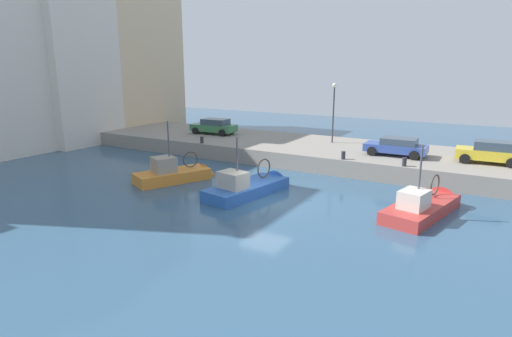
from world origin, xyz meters
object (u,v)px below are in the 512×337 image
mooring_bollard_north (202,140)px  mooring_bollard_mid (343,155)px  parked_car_blue (397,146)px  parked_car_green (214,126)px  quay_streetlamp (334,103)px  fishing_boat_orange (178,178)px  fishing_boat_blue (251,191)px  fishing_boat_red (424,211)px  mooring_bollard_south (404,162)px  parked_car_yellow (489,152)px

mooring_bollard_north → mooring_bollard_mid: bearing=-90.0°
parked_car_blue → parked_car_green: parked_car_green is taller
parked_car_blue → quay_streetlamp: (2.63, 5.71, 2.59)m
fishing_boat_orange → mooring_bollard_north: fishing_boat_orange is taller
fishing_boat_orange → quay_streetlamp: size_ratio=1.21×
fishing_boat_blue → mooring_bollard_north: fishing_boat_blue is taller
fishing_boat_red → mooring_bollard_mid: bearing=50.6°
fishing_boat_red → mooring_bollard_south: size_ratio=12.14×
mooring_bollard_north → fishing_boat_red: bearing=-105.4°
fishing_boat_red → parked_car_blue: bearing=22.0°
fishing_boat_blue → parked_car_blue: size_ratio=1.58×
fishing_boat_red → quay_streetlamp: quay_streetlamp is taller
fishing_boat_red → mooring_bollard_mid: size_ratio=12.14×
fishing_boat_orange → mooring_bollard_mid: (6.55, -9.07, 1.32)m
quay_streetlamp → fishing_boat_blue: bearing=177.3°
fishing_boat_blue → fishing_boat_orange: 5.64m
parked_car_yellow → fishing_boat_orange: bearing=119.9°
parked_car_yellow → mooring_bollard_north: parked_car_yellow is taller
parked_car_yellow → fishing_boat_red: bearing=163.7°
fishing_boat_blue → mooring_bollard_south: 9.97m
fishing_boat_blue → quay_streetlamp: (12.15, -0.57, 4.33)m
parked_car_green → parked_car_yellow: 22.49m
fishing_boat_blue → fishing_boat_red: fishing_boat_red is taller
parked_car_green → quay_streetlamp: bearing=-83.4°
mooring_bollard_south → parked_car_blue: bearing=21.0°
parked_car_yellow → mooring_bollard_mid: parked_car_yellow is taller
parked_car_yellow → parked_car_green: bearing=88.0°
fishing_boat_orange → parked_car_blue: fishing_boat_orange is taller
fishing_boat_orange → mooring_bollard_south: (6.55, -13.07, 1.32)m
fishing_boat_blue → parked_car_yellow: 15.79m
fishing_boat_red → parked_car_blue: 8.81m
fishing_boat_red → parked_car_green: (9.35, 19.97, 1.81)m
parked_car_blue → parked_car_yellow: size_ratio=1.07×
mooring_bollard_north → quay_streetlamp: size_ratio=0.11×
fishing_boat_blue → quay_streetlamp: bearing=-2.7°
fishing_boat_red → mooring_bollard_south: fishing_boat_red is taller
quay_streetlamp → fishing_boat_orange: bearing=153.0°
fishing_boat_blue → quay_streetlamp: 12.91m
mooring_bollard_mid → fishing_boat_orange: bearing=125.8°
parked_car_blue → mooring_bollard_south: 3.26m
parked_car_green → mooring_bollard_north: bearing=-156.5°
fishing_boat_orange → parked_car_yellow: bearing=-60.1°
mooring_bollard_north → parked_car_yellow: bearing=-80.1°
parked_car_yellow → parked_car_blue: bearing=95.7°
mooring_bollard_mid → parked_car_yellow: bearing=-67.3°
parked_car_blue → parked_car_green: (1.35, 16.74, 0.06)m
parked_car_green → mooring_bollard_north: 4.79m
fishing_boat_orange → parked_car_green: bearing=23.8°
fishing_boat_blue → parked_car_blue: 11.54m
fishing_boat_red → parked_car_yellow: (8.57, -2.51, 1.83)m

